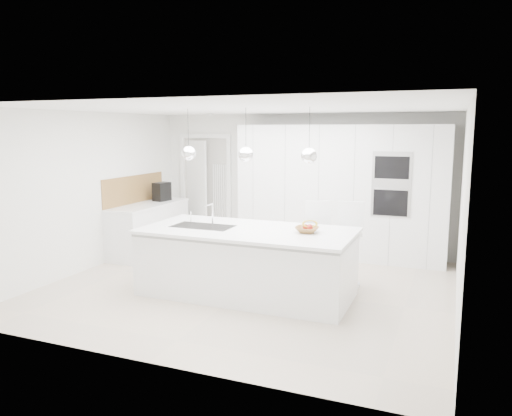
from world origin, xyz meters
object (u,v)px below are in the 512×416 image
at_px(espresso_machine, 162,192).
at_px(bar_stool_left, 314,244).
at_px(bar_stool_right, 348,245).
at_px(fruit_bowl, 307,230).
at_px(island_base, 246,264).

distance_m(espresso_machine, bar_stool_left, 3.47).
xyz_separation_m(bar_stool_left, bar_stool_right, (0.46, 0.09, 0.00)).
height_order(fruit_bowl, bar_stool_right, bar_stool_right).
distance_m(bar_stool_left, bar_stool_right, 0.47).
distance_m(fruit_bowl, bar_stool_left, 0.77).
bearing_deg(bar_stool_right, espresso_machine, 156.84).
bearing_deg(espresso_machine, bar_stool_right, -7.28).
bearing_deg(bar_stool_left, fruit_bowl, -104.60).
bearing_deg(espresso_machine, bar_stool_left, -10.80).
relative_size(fruit_bowl, bar_stool_left, 0.26).
bearing_deg(bar_stool_left, espresso_machine, 139.93).
distance_m(fruit_bowl, bar_stool_right, 0.93).
xyz_separation_m(island_base, bar_stool_right, (1.19, 0.90, 0.17)).
relative_size(bar_stool_left, bar_stool_right, 1.00).
distance_m(espresso_machine, bar_stool_right, 3.88).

